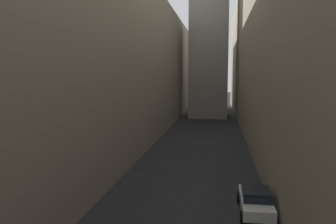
{
  "coord_description": "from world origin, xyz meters",
  "views": [
    {
      "loc": [
        2.16,
        5.06,
        8.04
      ],
      "look_at": [
        0.0,
        18.89,
        6.54
      ],
      "focal_mm": 35.1,
      "sensor_mm": 36.0,
      "label": 1
    }
  ],
  "objects": [
    {
      "name": "building_block_left",
      "position": [
        -11.58,
        50.0,
        9.55
      ],
      "size": [
        12.16,
        108.0,
        19.11
      ],
      "primitive_type": "cube",
      "color": "gray",
      "rests_on": "ground"
    },
    {
      "name": "ground_plane",
      "position": [
        0.0,
        48.0,
        0.0
      ],
      "size": [
        264.0,
        264.0,
        0.0
      ],
      "primitive_type": "plane",
      "color": "#232326"
    },
    {
      "name": "parked_car_right_far",
      "position": [
        4.4,
        24.37,
        0.76
      ],
      "size": [
        1.96,
        4.45,
        1.48
      ],
      "rotation": [
        0.0,
        0.0,
        1.57
      ],
      "color": "silver",
      "rests_on": "ground"
    },
    {
      "name": "building_block_right",
      "position": [
        11.38,
        50.0,
        12.04
      ],
      "size": [
        11.75,
        108.0,
        24.09
      ],
      "primitive_type": "cube",
      "color": "gray",
      "rests_on": "ground"
    }
  ]
}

